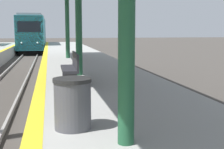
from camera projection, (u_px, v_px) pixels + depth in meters
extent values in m
cube|color=black|center=(34.00, 48.00, 40.39)|extent=(2.38, 17.20, 0.55)
cube|color=teal|center=(34.00, 32.00, 40.10)|extent=(2.80, 19.11, 3.51)
cube|color=#E54C19|center=(29.00, 33.00, 30.90)|extent=(2.74, 0.16, 3.44)
cube|color=black|center=(29.00, 27.00, 30.76)|extent=(2.24, 0.06, 1.05)
cube|color=slate|center=(33.00, 17.00, 39.83)|extent=(2.38, 18.15, 0.24)
sphere|color=white|center=(22.00, 43.00, 30.83)|extent=(0.18, 0.18, 0.18)
sphere|color=white|center=(37.00, 43.00, 31.13)|extent=(0.18, 0.18, 0.18)
cylinder|color=#1E5133|center=(127.00, 0.00, 4.12)|extent=(0.23, 0.23, 3.96)
cylinder|color=#1E5133|center=(79.00, 18.00, 10.81)|extent=(0.23, 0.23, 3.96)
cylinder|color=#1E5133|center=(67.00, 23.00, 17.50)|extent=(0.23, 0.23, 3.96)
cylinder|color=#4C4C51|center=(73.00, 105.00, 5.01)|extent=(0.59, 0.59, 0.77)
cylinder|color=#262626|center=(72.00, 80.00, 4.95)|extent=(0.62, 0.62, 0.06)
cube|color=#28282D|center=(69.00, 69.00, 9.24)|extent=(0.44, 1.69, 0.08)
cube|color=#28282D|center=(75.00, 60.00, 9.24)|extent=(0.06, 1.69, 0.44)
cube|color=#262628|center=(71.00, 81.00, 8.61)|extent=(0.35, 0.08, 0.40)
cube|color=#262628|center=(68.00, 74.00, 9.93)|extent=(0.35, 0.08, 0.40)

